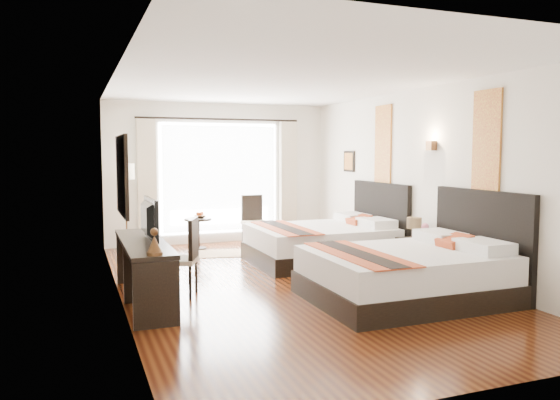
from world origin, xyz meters
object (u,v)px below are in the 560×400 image
object	(u,v)px
console_desk	(144,271)
fruit_bowl	(200,217)
vase	(425,238)
window_chair	(255,231)
floor_lamp	(125,177)
bed_near	(411,272)
television	(144,219)
side_table	(198,234)
table_lamp	(414,225)
desk_chair	(180,272)
bed_far	(326,242)
nightstand	(418,257)

from	to	relation	value
console_desk	fruit_bowl	bearing A→B (deg)	66.82
vase	window_chair	world-z (taller)	window_chair
floor_lamp	fruit_bowl	world-z (taller)	floor_lamp
floor_lamp	vase	bearing A→B (deg)	-43.16
bed_near	television	distance (m)	3.37
side_table	fruit_bowl	size ratio (longest dim) A/B	2.78
vase	side_table	world-z (taller)	vase
table_lamp	desk_chair	size ratio (longest dim) A/B	0.35
bed_far	television	world-z (taller)	bed_far
television	bed_far	bearing A→B (deg)	-67.36
desk_chair	floor_lamp	xyz separation A→B (m)	(-0.33, 3.49, 1.06)
bed_near	nightstand	size ratio (longest dim) A/B	4.20
side_table	bed_far	bearing A→B (deg)	-47.56
fruit_bowl	console_desk	bearing A→B (deg)	-113.18
television	window_chair	distance (m)	4.13
bed_near	floor_lamp	size ratio (longest dim) A/B	1.46
console_desk	floor_lamp	world-z (taller)	floor_lamp
fruit_bowl	window_chair	xyz separation A→B (m)	(1.07, -0.06, -0.31)
window_chair	bed_far	bearing A→B (deg)	16.55
television	desk_chair	xyz separation A→B (m)	(0.44, 0.03, -0.71)
table_lamp	side_table	distance (m)	4.14
bed_near	bed_far	distance (m)	2.51
side_table	table_lamp	bearing A→B (deg)	-50.75
fruit_bowl	bed_near	bearing A→B (deg)	-69.20
nightstand	console_desk	distance (m)	4.00
table_lamp	desk_chair	world-z (taller)	desk_chair
bed_far	nightstand	bearing A→B (deg)	-58.70
desk_chair	nightstand	bearing A→B (deg)	-158.09
television	bed_near	bearing A→B (deg)	-111.21
nightstand	television	distance (m)	4.05
desk_chair	fruit_bowl	world-z (taller)	desk_chair
floor_lamp	console_desk	bearing A→B (deg)	-91.94
table_lamp	console_desk	xyz separation A→B (m)	(-4.00, -0.17, -0.36)
bed_near	bed_far	xyz separation A→B (m)	(0.03, 2.51, -0.01)
vase	console_desk	bearing A→B (deg)	179.13
nightstand	television	size ratio (longest dim) A/B	0.64
bed_near	desk_chair	bearing A→B (deg)	156.30
bed_far	console_desk	size ratio (longest dim) A/B	1.05
television	window_chair	bearing A→B (deg)	-38.74
desk_chair	side_table	world-z (taller)	desk_chair
bed_near	table_lamp	world-z (taller)	bed_near
side_table	television	bearing A→B (deg)	-112.84
floor_lamp	fruit_bowl	distance (m)	1.54
side_table	window_chair	bearing A→B (deg)	-3.08
side_table	window_chair	world-z (taller)	window_chair
table_lamp	television	xyz separation A→B (m)	(-3.98, -0.09, 0.27)
console_desk	window_chair	xyz separation A→B (m)	(2.51, 3.30, -0.08)
floor_lamp	table_lamp	bearing A→B (deg)	-41.45
console_desk	window_chair	world-z (taller)	window_chair
bed_far	side_table	distance (m)	2.59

